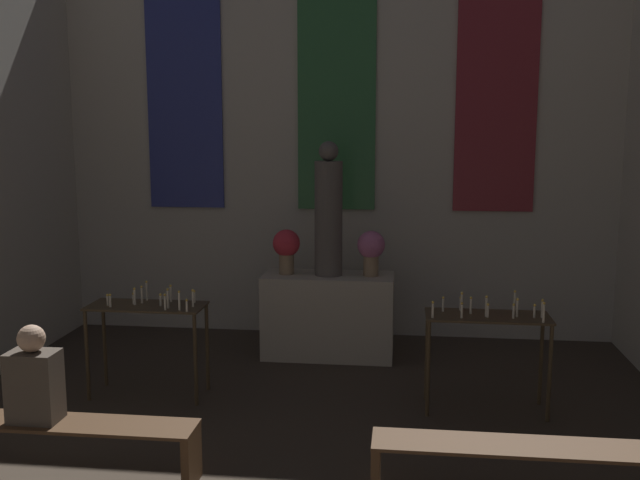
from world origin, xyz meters
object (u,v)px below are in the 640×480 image
Objects in this scene: altar at (328,315)px; candle_rack_right at (487,330)px; flower_vase_right at (371,249)px; candle_rack_left at (148,319)px; pew_back_right at (547,461)px; statue at (329,213)px; pew_back_left at (39,434)px; person_seated at (34,379)px; flower_vase_left at (286,247)px.

altar is 1.31× the size of candle_rack_right.
candle_rack_left is (-2.06, -1.41, -0.48)m from flower_vase_right.
altar is at bearing 120.62° from pew_back_right.
pew_back_left is at bearing -120.62° from statue.
altar is 0.98× the size of statue.
pew_back_left is 1.00× the size of pew_back_right.
candle_rack_left is (-1.59, -1.41, 0.29)m from altar.
person_seated reaches higher than candle_rack_right.
person_seated reaches higher than altar.
candle_rack_left is at bearing -180.00° from candle_rack_right.
flower_vase_right is 0.45× the size of candle_rack_left.
altar is 0.91m from flower_vase_left.
flower_vase_right is at bearing 53.28° from pew_back_left.
candle_rack_right is 1.53× the size of person_seated.
person_seated is (-0.25, -1.67, -0.01)m from candle_rack_left.
statue is at bearing 59.38° from pew_back_left.
statue is 0.61m from flower_vase_right.
statue reaches higher than pew_back_left.
pew_back_right is 3.68m from person_seated.
pew_back_right is (1.82, -3.08, -0.14)m from altar.
altar is 0.62× the size of pew_back_left.
flower_vase_left and flower_vase_right have the same top height.
candle_rack_left is 1.53× the size of person_seated.
flower_vase_right is 2.55m from candle_rack_left.
flower_vase_right reaches higher than candle_rack_left.
flower_vase_left reaches higher than altar.
candle_rack_right reaches higher than altar.
pew_back_left is (-2.30, -3.08, -0.92)m from flower_vase_right.
candle_rack_left reaches higher than altar.
statue is 0.63× the size of pew_back_right.
candle_rack_right is 3.82m from person_seated.
pew_back_left is at bearing 0.00° from person_seated.
candle_rack_left is 0.47× the size of pew_back_left.
candle_rack_right is at bearing -41.49° from statue.
person_seated is at bearing -154.07° from candle_rack_right.
candle_rack_left is at bearing -145.61° from flower_vase_right.
statue is at bearing 0.00° from flower_vase_left.
candle_rack_right is (1.60, -1.41, -0.87)m from statue.
candle_rack_right is at bearing 26.01° from pew_back_left.
statue is 2.05× the size of person_seated.
flower_vase_left is 0.70× the size of person_seated.
statue is at bearing 41.64° from candle_rack_left.
candle_rack_left is at bearing 153.93° from pew_back_right.
candle_rack_right is 3.83m from pew_back_left.
pew_back_right is (3.65, 0.00, 0.00)m from pew_back_left.
flower_vase_left is at bearing 180.00° from statue.
altar is at bearing 59.21° from person_seated.
statue is 3.81m from pew_back_right.
altar is 1.16m from statue.
flower_vase_left is 0.45× the size of candle_rack_left.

